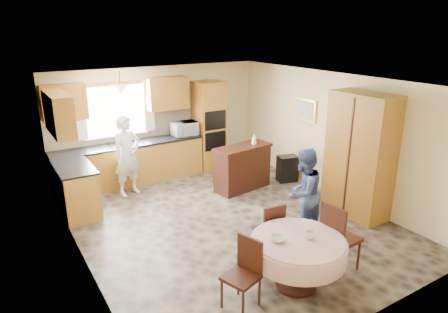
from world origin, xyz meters
name	(u,v)px	position (x,y,z in m)	size (l,w,h in m)	color
floor	(228,221)	(0.00, 0.00, 0.00)	(5.00, 6.00, 0.01)	#6B5D4B
ceiling	(228,82)	(0.00, 0.00, 2.50)	(5.00, 6.00, 0.01)	white
wall_back	(159,121)	(0.00, 3.00, 1.25)	(5.00, 0.02, 2.50)	beige
wall_front	(373,228)	(0.00, -3.00, 1.25)	(5.00, 0.02, 2.50)	beige
wall_left	(77,185)	(-2.50, 0.00, 1.25)	(0.02, 6.00, 2.50)	beige
wall_right	(333,135)	(2.50, 0.00, 1.25)	(0.02, 6.00, 2.50)	beige
window	(115,111)	(-1.00, 2.98, 1.60)	(1.40, 0.03, 1.10)	white
curtain_left	(80,113)	(-1.75, 2.93, 1.65)	(0.22, 0.02, 1.15)	white
curtain_right	(149,106)	(-0.25, 2.93, 1.65)	(0.22, 0.02, 1.15)	white
base_cab_back	(130,164)	(-0.85, 2.70, 0.44)	(3.30, 0.60, 0.88)	gold
counter_back	(129,144)	(-0.85, 2.70, 0.90)	(3.30, 0.64, 0.04)	black
base_cab_left	(76,190)	(-2.20, 1.80, 0.44)	(0.60, 1.20, 0.88)	gold
counter_left	(74,167)	(-2.20, 1.80, 0.90)	(0.64, 1.20, 0.04)	black
backsplash	(124,129)	(-0.85, 2.99, 1.18)	(3.30, 0.02, 0.55)	#C7BB8C
wall_cab_left	(64,103)	(-2.05, 2.83, 1.91)	(0.85, 0.33, 0.72)	#A77229
wall_cab_right	(167,93)	(0.15, 2.83, 1.91)	(0.90, 0.33, 0.72)	#A77229
wall_cab_side	(59,114)	(-2.33, 1.80, 1.91)	(0.33, 1.20, 0.72)	#A77229
oven_tower	(209,126)	(1.15, 2.69, 1.06)	(0.66, 0.62, 2.12)	gold
oven_upper	(215,120)	(1.15, 2.38, 1.25)	(0.56, 0.01, 0.45)	black
oven_lower	(216,141)	(1.15, 2.38, 0.75)	(0.56, 0.01, 0.45)	black
pendant	(120,90)	(-1.00, 2.50, 2.12)	(0.36, 0.36, 0.18)	beige
sideboard	(242,169)	(1.07, 1.12, 0.45)	(1.26, 0.52, 0.90)	#39190F
space_heater	(287,169)	(2.19, 0.96, 0.29)	(0.43, 0.30, 0.59)	black
cupboard	(360,155)	(2.22, -0.94, 1.13)	(0.59, 1.18, 2.26)	gold
dining_table	(298,249)	(-0.21, -2.07, 0.56)	(1.26, 1.26, 0.72)	#39190F
chair_left	(245,269)	(-1.01, -2.00, 0.50)	(0.49, 0.49, 0.90)	#39190F
chair_back	(271,228)	(-0.07, -1.31, 0.49)	(0.43, 0.43, 0.88)	#39190F
chair_right	(337,234)	(0.51, -2.07, 0.57)	(0.47, 0.47, 1.04)	#39190F
framed_picture	(306,110)	(2.47, 0.77, 1.63)	(0.06, 0.58, 0.48)	gold
microwave	(185,129)	(0.48, 2.65, 1.08)	(0.57, 0.39, 0.32)	silver
person_sink	(127,156)	(-1.09, 2.12, 0.84)	(0.61, 0.40, 1.67)	silver
person_dining	(303,193)	(0.80, -1.04, 0.75)	(0.73, 0.57, 1.51)	#39487D
bowl_sideboard	(227,151)	(0.68, 1.12, 0.92)	(0.20, 0.20, 0.05)	#B2B2B2
bottle_sideboard	(254,141)	(1.36, 1.12, 1.04)	(0.11, 0.11, 0.27)	silver
cup_table	(310,235)	(-0.08, -2.14, 0.77)	(0.13, 0.13, 0.10)	#B2B2B2
bowl_table	(278,239)	(-0.48, -1.97, 0.75)	(0.20, 0.20, 0.06)	#B2B2B2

